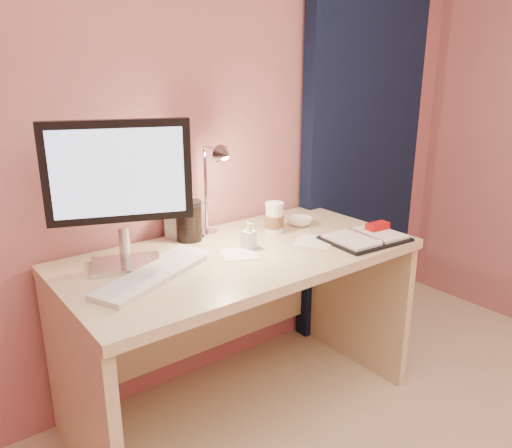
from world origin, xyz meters
TOP-DOWN VIEW (x-y plane):
  - room at (0.95, 1.69)m, footprint 3.50×3.50m
  - desk at (0.00, 1.45)m, footprint 1.40×0.70m
  - monitor at (-0.42, 1.51)m, footprint 0.48×0.25m
  - keyboard at (-0.40, 1.35)m, footprint 0.48×0.32m
  - planner at (0.50, 1.17)m, footprint 0.35×0.27m
  - paper_a at (0.31, 1.29)m, footprint 0.21×0.21m
  - paper_b at (-0.03, 1.36)m, footprint 0.18×0.18m
  - paper_c at (-0.19, 1.49)m, footprint 0.21×0.21m
  - coffee_cup at (0.26, 1.49)m, footprint 0.08×0.08m
  - bowl at (0.42, 1.49)m, footprint 0.14×0.14m
  - lotion_bottle at (0.05, 1.40)m, footprint 0.05×0.05m
  - dark_jar at (-0.09, 1.62)m, footprint 0.11×0.11m
  - product_box at (-0.10, 1.69)m, footprint 0.14×0.13m
  - desk_lamp at (0.01, 1.54)m, footprint 0.10×0.25m

SIDE VIEW (x-z plane):
  - desk at x=0.00m, z-range 0.14..0.87m
  - paper_b at x=-0.03m, z-range 0.73..0.73m
  - paper_a at x=0.31m, z-range 0.73..0.73m
  - paper_c at x=-0.19m, z-range 0.73..0.73m
  - keyboard at x=-0.40m, z-range 0.73..0.75m
  - planner at x=0.50m, z-range 0.72..0.77m
  - bowl at x=0.42m, z-range 0.73..0.77m
  - lotion_bottle at x=0.05m, z-range 0.73..0.84m
  - coffee_cup at x=0.26m, z-range 0.73..0.86m
  - dark_jar at x=-0.09m, z-range 0.73..0.88m
  - product_box at x=-0.10m, z-range 0.73..0.90m
  - desk_lamp at x=0.01m, z-range 0.78..1.19m
  - monitor at x=-0.42m, z-range 0.78..1.31m
  - room at x=0.95m, z-range -0.61..2.89m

